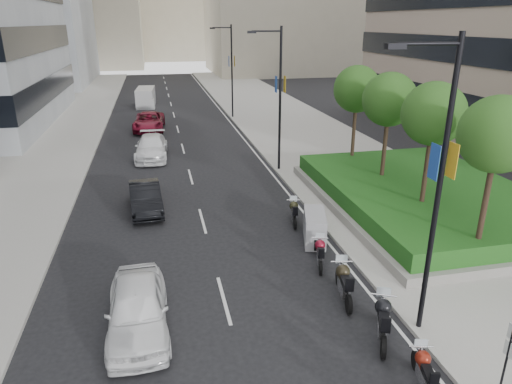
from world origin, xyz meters
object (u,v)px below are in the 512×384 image
object	(u,v)px
motorcycle_2	(383,320)
motorcycle_6	(294,212)
lamp_post_2	(230,67)
parking_sign	(508,353)
car_c	(151,147)
motorcycle_3	(344,282)
car_d	(149,121)
delivery_van	(146,98)
motorcycle_5	(315,228)
lamp_post_1	(278,93)
lamp_post_0	(435,180)
motorcycle_4	(320,253)
car_b	(145,197)
car_a	(138,308)
motorcycle_1	(424,371)

from	to	relation	value
motorcycle_2	motorcycle_6	bearing A→B (deg)	25.16
lamp_post_2	parking_sign	bearing A→B (deg)	-89.01
parking_sign	car_c	bearing A→B (deg)	109.13
motorcycle_3	car_d	size ratio (longest dim) A/B	0.42
parking_sign	delivery_van	xyz separation A→B (m)	(-9.14, 46.80, -0.48)
lamp_post_2	motorcycle_5	world-z (taller)	lamp_post_2
lamp_post_1	lamp_post_0	bearing A→B (deg)	-90.00
motorcycle_4	car_b	world-z (taller)	car_b
motorcycle_2	delivery_van	size ratio (longest dim) A/B	0.44
motorcycle_6	car_b	world-z (taller)	car_b
lamp_post_1	motorcycle_4	world-z (taller)	lamp_post_1
motorcycle_5	car_b	bearing A→B (deg)	70.06
motorcycle_2	car_a	bearing A→B (deg)	99.11
lamp_post_2	motorcycle_4	world-z (taller)	lamp_post_2
lamp_post_1	motorcycle_4	distance (m)	13.26
lamp_post_0	car_d	bearing A→B (deg)	104.63
lamp_post_0	lamp_post_1	bearing A→B (deg)	90.00
motorcycle_4	car_c	world-z (taller)	car_c
lamp_post_2	car_d	distance (m)	9.95
lamp_post_1	motorcycle_2	distance (m)	17.68
lamp_post_1	car_a	size ratio (longest dim) A/B	1.93
motorcycle_3	car_b	size ratio (longest dim) A/B	0.54
motorcycle_2	delivery_van	bearing A→B (deg)	33.84
motorcycle_1	car_c	xyz separation A→B (m)	(-6.93, 24.12, 0.26)
car_d	motorcycle_1	bearing A→B (deg)	-74.01
motorcycle_1	car_d	size ratio (longest dim) A/B	0.34
lamp_post_1	motorcycle_2	bearing A→B (deg)	-93.93
lamp_post_2	motorcycle_2	xyz separation A→B (m)	(-1.17, -35.08, -4.42)
lamp_post_0	motorcycle_5	bearing A→B (deg)	98.52
lamp_post_1	motorcycle_3	bearing A→B (deg)	-95.75
lamp_post_0	car_d	world-z (taller)	lamp_post_0
car_a	parking_sign	bearing A→B (deg)	-29.03
lamp_post_0	lamp_post_2	bearing A→B (deg)	90.00
lamp_post_2	car_c	size ratio (longest dim) A/B	1.68
car_d	parking_sign	bearing A→B (deg)	-71.56
motorcycle_1	motorcycle_6	bearing A→B (deg)	15.80
motorcycle_5	motorcycle_6	bearing A→B (deg)	23.42
parking_sign	car_d	xyz separation A→B (m)	(-8.81, 34.22, -0.67)
lamp_post_0	parking_sign	bearing A→B (deg)	-77.67
motorcycle_2	car_a	xyz separation A→B (m)	(-7.35, 2.01, 0.15)
motorcycle_2	motorcycle_3	bearing A→B (deg)	32.23
car_b	car_d	bearing A→B (deg)	85.42
car_c	motorcycle_1	bearing A→B (deg)	-70.79
motorcycle_6	lamp_post_1	bearing A→B (deg)	3.60
motorcycle_4	car_d	xyz separation A→B (m)	(-6.66, 26.59, 0.25)
motorcycle_5	delivery_van	size ratio (longest dim) A/B	0.46
lamp_post_2	parking_sign	world-z (taller)	lamp_post_2
motorcycle_1	lamp_post_1	bearing A→B (deg)	11.41
motorcycle_4	lamp_post_2	bearing A→B (deg)	14.22
motorcycle_2	car_c	world-z (taller)	car_c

